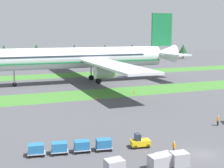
{
  "coord_description": "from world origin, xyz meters",
  "views": [
    {
      "loc": [
        -25.28,
        -31.68,
        15.56
      ],
      "look_at": [
        0.91,
        33.75,
        4.0
      ],
      "focal_mm": 50.91,
      "sensor_mm": 36.0,
      "label": 1
    }
  ],
  "objects": [
    {
      "name": "uld_container_3",
      "position": [
        -4.8,
        -1.82,
        0.82
      ],
      "size": [
        2.15,
        1.79,
        1.64
      ],
      "primitive_type": "cube",
      "rotation": [
        0.0,
        0.0,
        -0.1
      ],
      "color": "#A3A3A8",
      "rests_on": "ground"
    },
    {
      "name": "grass_strip_near",
      "position": [
        0.0,
        43.49,
        0.0
      ],
      "size": [
        320.0,
        12.75,
        0.01
      ],
      "primitive_type": "cube",
      "color": "#3D752D",
      "rests_on": "ground"
    },
    {
      "name": "ground_crew_loader",
      "position": [
        10.37,
        9.54,
        0.95
      ],
      "size": [
        0.53,
        0.36,
        1.74
      ],
      "rotation": [
        0.0,
        0.0,
        0.36
      ],
      "color": "black",
      "rests_on": "ground"
    },
    {
      "name": "taxiway_marker_0",
      "position": [
        -1.59,
        37.41,
        0.28
      ],
      "size": [
        0.44,
        0.44,
        0.56
      ],
      "primitive_type": "cone",
      "color": "orange",
      "rests_on": "ground"
    },
    {
      "name": "uld_container_2",
      "position": [
        -6.45,
        -1.26,
        0.77
      ],
      "size": [
        2.18,
        1.83,
        1.54
      ],
      "primitive_type": "cube",
      "rotation": [
        0.0,
        0.0,
        0.12
      ],
      "color": "#A3A3A8",
      "rests_on": "ground"
    },
    {
      "name": "baggage_tug",
      "position": [
        -6.41,
        5.27,
        0.81
      ],
      "size": [
        2.77,
        1.7,
        1.97
      ],
      "rotation": [
        0.0,
        0.0,
        -1.73
      ],
      "color": "yellow",
      "rests_on": "ground"
    },
    {
      "name": "ground_plane",
      "position": [
        0.0,
        0.0,
        0.0
      ],
      "size": [
        400.0,
        400.0,
        0.0
      ],
      "primitive_type": "plane",
      "color": "#47474C"
    },
    {
      "name": "uld_container_1",
      "position": [
        -7.69,
        -1.82,
        0.84
      ],
      "size": [
        2.04,
        1.65,
        1.67
      ],
      "primitive_type": "cube",
      "rotation": [
        0.0,
        0.0,
        0.03
      ],
      "color": "#A3A3A8",
      "rests_on": "ground"
    },
    {
      "name": "cargo_dolly_second",
      "position": [
        -14.24,
        6.54,
        0.92
      ],
      "size": [
        2.41,
        1.83,
        1.55
      ],
      "rotation": [
        0.0,
        0.0,
        -1.73
      ],
      "color": "#A3A3A8",
      "rests_on": "ground"
    },
    {
      "name": "airliner",
      "position": [
        4.16,
        62.21,
        7.79
      ],
      "size": [
        61.71,
        75.74,
        21.73
      ],
      "rotation": [
        0.0,
        0.0,
        1.55
      ],
      "color": "silver",
      "rests_on": "ground"
    },
    {
      "name": "cargo_dolly_third",
      "position": [
        -17.1,
        7.0,
        0.92
      ],
      "size": [
        2.41,
        1.83,
        1.55
      ],
      "rotation": [
        0.0,
        0.0,
        -1.73
      ],
      "color": "#A3A3A8",
      "rests_on": "ground"
    },
    {
      "name": "cargo_dolly_lead",
      "position": [
        -11.37,
        6.07,
        0.92
      ],
      "size": [
        2.41,
        1.83,
        1.55
      ],
      "rotation": [
        0.0,
        0.0,
        -1.73
      ],
      "color": "#A3A3A8",
      "rests_on": "ground"
    },
    {
      "name": "cargo_dolly_fourth",
      "position": [
        -19.96,
        7.46,
        0.92
      ],
      "size": [
        2.41,
        1.83,
        1.55
      ],
      "rotation": [
        0.0,
        0.0,
        -1.73
      ],
      "color": "#A3A3A8",
      "rests_on": "ground"
    },
    {
      "name": "taxiway_marker_1",
      "position": [
        9.68,
        40.27,
        0.35
      ],
      "size": [
        0.44,
        0.44,
        0.69
      ],
      "primitive_type": "cone",
      "color": "orange",
      "rests_on": "ground"
    },
    {
      "name": "ground_crew_marshaller",
      "position": [
        -3.46,
        1.43,
        0.95
      ],
      "size": [
        0.36,
        0.5,
        1.74
      ],
      "rotation": [
        0.0,
        0.0,
        4.18
      ],
      "color": "black",
      "rests_on": "ground"
    },
    {
      "name": "distant_tree_line",
      "position": [
        -4.31,
        127.76,
        6.55
      ],
      "size": [
        172.46,
        10.04,
        10.97
      ],
      "color": "#4C3823",
      "rests_on": "ground"
    },
    {
      "name": "grass_strip_far",
      "position": [
        0.0,
        81.0,
        0.0
      ],
      "size": [
        320.0,
        12.75,
        0.01
      ],
      "primitive_type": "cube",
      "color": "#3D752D",
      "rests_on": "ground"
    },
    {
      "name": "uld_container_0",
      "position": [
        -12.81,
        -1.26,
        0.89
      ],
      "size": [
        2.08,
        1.7,
        1.79
      ],
      "primitive_type": "cube",
      "rotation": [
        0.0,
        0.0,
        0.05
      ],
      "color": "#A3A3A8",
      "rests_on": "ground"
    }
  ]
}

